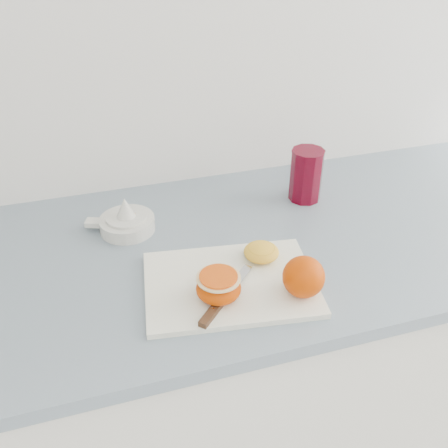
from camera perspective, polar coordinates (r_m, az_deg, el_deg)
name	(u,v)px	position (r m, az deg, el deg)	size (l,w,h in m)	color
counter	(247,373)	(1.39, 2.60, -16.63)	(2.49, 0.64, 0.89)	white
cutting_board	(230,284)	(0.96, 0.72, -6.83)	(0.32, 0.23, 0.01)	white
whole_orange	(304,277)	(0.92, 9.09, -5.99)	(0.08, 0.08, 0.08)	#D94B00
half_orange	(219,287)	(0.90, -0.63, -7.19)	(0.08, 0.08, 0.05)	#D94B00
squeezed_shell	(261,252)	(1.00, 4.29, -3.18)	(0.07, 0.07, 0.03)	yellow
paring_knife	(218,305)	(0.90, -0.72, -9.28)	(0.14, 0.14, 0.01)	#4B301F
citrus_juicer	(126,221)	(1.12, -11.10, 0.30)	(0.15, 0.12, 0.08)	white
red_tumbler	(306,177)	(1.22, 9.34, 5.34)	(0.08, 0.08, 0.13)	#5E0416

